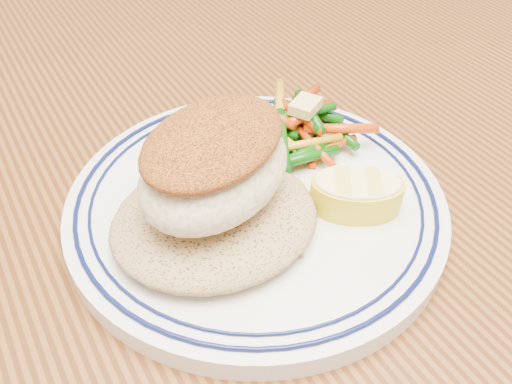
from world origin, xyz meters
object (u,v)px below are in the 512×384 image
object	(u,v)px
rice_pilaf	(215,215)
vegetable_pile	(295,127)
lemon_wedge	(357,192)
fish_fillet	(214,163)
plate	(256,204)
dining_table	(263,262)

from	to	relation	value
rice_pilaf	vegetable_pile	bearing A→B (deg)	29.57
vegetable_pile	lemon_wedge	bearing A→B (deg)	-93.73
rice_pilaf	lemon_wedge	distance (m)	0.09
fish_fillet	vegetable_pile	bearing A→B (deg)	27.48
lemon_wedge	vegetable_pile	bearing A→B (deg)	86.27
rice_pilaf	vegetable_pile	distance (m)	0.11
fish_fillet	lemon_wedge	world-z (taller)	fish_fillet
fish_fillet	vegetable_pile	xyz separation A→B (m)	(0.09, 0.05, -0.03)
rice_pilaf	fish_fillet	bearing A→B (deg)	53.82
fish_fillet	lemon_wedge	size ratio (longest dim) A/B	1.74
vegetable_pile	plate	bearing A→B (deg)	-144.80
lemon_wedge	plate	bearing A→B (deg)	141.50
vegetable_pile	rice_pilaf	bearing A→B (deg)	-150.43
dining_table	vegetable_pile	bearing A→B (deg)	12.98
dining_table	rice_pilaf	distance (m)	0.15
plate	rice_pilaf	bearing A→B (deg)	-160.35
dining_table	vegetable_pile	world-z (taller)	vegetable_pile
dining_table	plate	bearing A→B (deg)	-128.57
fish_fillet	lemon_wedge	bearing A→B (deg)	-22.60
plate	fish_fillet	bearing A→B (deg)	-169.11
rice_pilaf	vegetable_pile	size ratio (longest dim) A/B	1.22
dining_table	lemon_wedge	distance (m)	0.15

